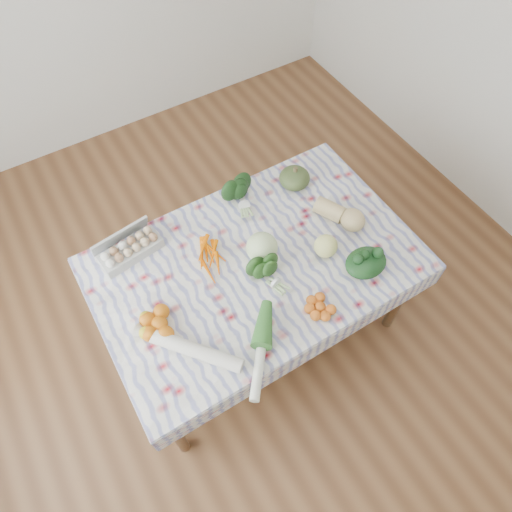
% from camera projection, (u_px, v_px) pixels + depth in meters
% --- Properties ---
extents(ground, '(4.50, 4.50, 0.00)m').
position_uv_depth(ground, '(256.00, 324.00, 3.00)').
color(ground, brown).
rests_on(ground, ground).
extents(dining_table, '(1.60, 1.00, 0.75)m').
position_uv_depth(dining_table, '(256.00, 270.00, 2.43)').
color(dining_table, brown).
rests_on(dining_table, ground).
extents(tablecloth, '(1.66, 1.06, 0.01)m').
position_uv_depth(tablecloth, '(256.00, 263.00, 2.37)').
color(tablecloth, silver).
rests_on(tablecloth, dining_table).
extents(egg_carton, '(0.34, 0.18, 0.09)m').
position_uv_depth(egg_carton, '(131.00, 250.00, 2.35)').
color(egg_carton, '#B7B7B2').
rests_on(egg_carton, tablecloth).
extents(carrot_bunch, '(0.26, 0.25, 0.04)m').
position_uv_depth(carrot_bunch, '(209.00, 259.00, 2.35)').
color(carrot_bunch, '#F96C00').
rests_on(carrot_bunch, tablecloth).
extents(kale_bunch, '(0.21, 0.19, 0.15)m').
position_uv_depth(kale_bunch, '(242.00, 194.00, 2.52)').
color(kale_bunch, '#183B15').
rests_on(kale_bunch, tablecloth).
extents(kabocha_squash, '(0.21, 0.21, 0.12)m').
position_uv_depth(kabocha_squash, '(295.00, 178.00, 2.61)').
color(kabocha_squash, '#415227').
rests_on(kabocha_squash, tablecloth).
extents(cabbage, '(0.18, 0.18, 0.16)m').
position_uv_depth(cabbage, '(262.00, 248.00, 2.32)').
color(cabbage, beige).
rests_on(cabbage, tablecloth).
extents(butternut_squash, '(0.23, 0.31, 0.13)m').
position_uv_depth(butternut_squash, '(340.00, 213.00, 2.46)').
color(butternut_squash, '#D6B877').
rests_on(butternut_squash, tablecloth).
extents(orange_cluster, '(0.30, 0.30, 0.08)m').
position_uv_depth(orange_cluster, '(159.00, 324.00, 2.13)').
color(orange_cluster, '#D1670F').
rests_on(orange_cluster, tablecloth).
extents(broccoli, '(0.18, 0.18, 0.11)m').
position_uv_depth(broccoli, '(269.00, 275.00, 2.26)').
color(broccoli, '#234B18').
rests_on(broccoli, tablecloth).
extents(mandarin_cluster, '(0.19, 0.19, 0.05)m').
position_uv_depth(mandarin_cluster, '(320.00, 306.00, 2.19)').
color(mandarin_cluster, orange).
rests_on(mandarin_cluster, tablecloth).
extents(grapefruit, '(0.15, 0.15, 0.12)m').
position_uv_depth(grapefruit, '(326.00, 246.00, 2.35)').
color(grapefruit, '#EBEA7E').
rests_on(grapefruit, tablecloth).
extents(spinach_bag, '(0.27, 0.24, 0.10)m').
position_uv_depth(spinach_bag, '(366.00, 263.00, 2.30)').
color(spinach_bag, black).
rests_on(spinach_bag, tablecloth).
extents(daikon, '(0.36, 0.42, 0.07)m').
position_uv_depth(daikon, '(195.00, 350.00, 2.07)').
color(daikon, silver).
rests_on(daikon, tablecloth).
extents(leek, '(0.32, 0.39, 0.05)m').
position_uv_depth(leek, '(261.00, 351.00, 2.07)').
color(leek, silver).
rests_on(leek, tablecloth).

